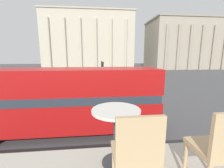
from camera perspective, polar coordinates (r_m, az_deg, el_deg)
double_decker_bus at (r=9.17m, az=-17.74°, el=-5.39°), size 10.90×2.68×4.01m
cafe_dining_table at (r=1.92m, az=1.54°, el=-15.11°), size 0.60×0.60×0.73m
cafe_chair_0 at (r=1.48m, az=9.11°, el=-24.60°), size 0.40×0.40×0.91m
cafe_chair_1 at (r=1.84m, az=35.84°, el=-19.15°), size 0.40×0.40×0.91m
plaza_building_left at (r=60.88m, az=-8.73°, el=15.88°), size 33.91×12.36×21.17m
plaza_building_right at (r=67.93m, az=25.53°, el=13.32°), size 27.70×16.73×18.54m
traffic_light_near at (r=15.19m, az=-29.49°, el=-0.18°), size 0.42×0.24×3.40m
traffic_light_mid at (r=20.18m, az=-3.78°, el=4.68°), size 0.42×0.24×4.10m
car_navy at (r=17.02m, az=-10.97°, el=-3.27°), size 4.20×1.93×1.35m
car_black at (r=28.16m, az=-17.24°, el=1.84°), size 4.20×1.93×1.35m
pedestrian_black at (r=14.27m, az=0.55°, el=-4.39°), size 0.32×0.32×1.78m
pedestrian_grey at (r=31.83m, az=-8.78°, el=3.69°), size 0.32×0.32×1.74m
pedestrian_olive at (r=21.55m, az=-15.30°, el=-0.01°), size 0.32×0.32×1.59m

